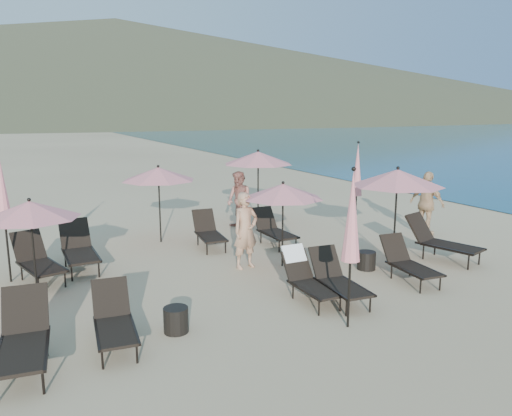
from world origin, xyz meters
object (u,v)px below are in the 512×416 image
lounger_0 (23,337)px  umbrella_open_1 (283,191)px  umbrella_open_3 (158,174)px  umbrella_closed_0 (352,218)px  lounger_4 (408,262)px  lounger_6 (37,260)px  lounger_1 (114,320)px  lounger_8 (209,231)px  lounger_9 (273,229)px  lounger_5 (440,240)px  umbrella_closed_1 (357,170)px  side_table_0 (176,320)px  side_table_1 (366,260)px  umbrella_open_0 (30,210)px  umbrella_open_2 (397,178)px  beachgoer_c (427,204)px  lounger_2 (307,277)px  beachgoer_a (246,230)px  beachgoer_b (239,200)px  lounger_3 (338,279)px  umbrella_closed_2 (2,190)px  lounger_7 (79,248)px  umbrella_open_4 (258,158)px

lounger_0 → umbrella_open_1: (5.61, 2.41, 1.31)m
umbrella_open_3 → umbrella_closed_0: size_ratio=0.79×
lounger_0 → lounger_4: bearing=9.2°
lounger_6 → umbrella_open_1: (5.17, -1.51, 1.32)m
lounger_1 → umbrella_open_1: 5.07m
lounger_4 → umbrella_open_1: 3.14m
lounger_4 → lounger_8: size_ratio=0.98×
lounger_6 → lounger_9: lounger_6 is taller
lounger_5 → lounger_0: bearing=171.4°
umbrella_open_1 → umbrella_closed_1: bearing=25.2°
side_table_0 → side_table_1: 5.08m
lounger_5 → umbrella_open_0: (-8.97, 1.71, 1.27)m
umbrella_open_2 → beachgoer_c: bearing=31.0°
lounger_2 → lounger_6: (-4.56, 3.53, 0.00)m
lounger_0 → lounger_8: bearing=52.2°
lounger_8 → lounger_1: bearing=-119.5°
lounger_1 → beachgoer_c: beachgoer_c is taller
lounger_0 → lounger_9: size_ratio=1.11×
beachgoer_a → lounger_4: bearing=-50.9°
umbrella_open_0 → beachgoer_b: (5.95, 3.41, -0.88)m
lounger_3 → umbrella_open_3: size_ratio=0.76×
lounger_1 → lounger_5: (8.02, 0.96, 0.07)m
umbrella_closed_2 → lounger_4: bearing=-26.6°
lounger_4 → side_table_1: 1.08m
lounger_7 → umbrella_closed_2: (-1.45, -0.27, 1.50)m
lounger_4 → lounger_6: (-7.06, 3.62, 0.04)m
umbrella_open_0 → beachgoer_b: umbrella_open_0 is taller
umbrella_open_4 → umbrella_closed_2: size_ratio=0.83×
lounger_2 → lounger_3: (0.50, -0.30, -0.03)m
lounger_8 → umbrella_open_1: 2.86m
umbrella_closed_0 → side_table_1: 3.66m
lounger_9 → beachgoer_b: 2.11m
lounger_8 → umbrella_open_4: size_ratio=0.69×
umbrella_closed_0 → lounger_2: bearing=87.3°
lounger_5 → lounger_9: size_ratio=1.19×
umbrella_open_3 → umbrella_open_1: bearing=-60.4°
umbrella_open_1 → beachgoer_a: umbrella_open_1 is taller
lounger_2 → side_table_1: bearing=23.6°
umbrella_open_0 → lounger_6: bearing=84.7°
lounger_4 → umbrella_closed_0: umbrella_closed_0 is taller
lounger_2 → lounger_8: 4.37m
lounger_2 → lounger_4: lounger_2 is taller
umbrella_closed_2 → lounger_2: bearing=-36.1°
umbrella_open_1 → beachgoer_a: bearing=160.6°
side_table_0 → umbrella_closed_1: bearing=29.9°
side_table_1 → umbrella_open_3: bearing=128.2°
lounger_2 → lounger_9: 4.02m
umbrella_open_2 → lounger_3: bearing=-152.6°
lounger_7 → lounger_8: (3.35, 0.37, -0.06)m
lounger_7 → beachgoer_b: (4.94, 1.85, 0.40)m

